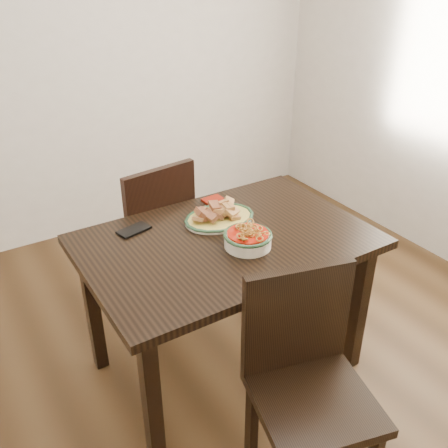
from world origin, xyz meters
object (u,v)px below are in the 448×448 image
dining_table (226,256)px  chair_far (152,228)px  smartphone (134,230)px  chair_near (306,372)px  noodle_bowl (248,237)px  fish_plate (219,212)px

dining_table → chair_far: chair_far is taller
dining_table → smartphone: (-0.32, 0.27, 0.10)m
chair_far → smartphone: bearing=49.7°
chair_far → dining_table: bearing=88.1°
chair_near → smartphone: bearing=121.9°
dining_table → noodle_bowl: noodle_bowl is taller
dining_table → noodle_bowl: 0.18m
fish_plate → smartphone: fish_plate is taller
chair_near → noodle_bowl: chair_near is taller
chair_far → noodle_bowl: size_ratio=4.21×
fish_plate → chair_near: bearing=-97.6°
chair_far → chair_near: size_ratio=1.00×
dining_table → chair_near: (-0.04, -0.62, -0.16)m
chair_far → smartphone: chair_far is taller
noodle_bowl → smartphone: 0.53m
dining_table → noodle_bowl: (0.04, -0.11, 0.14)m
dining_table → noodle_bowl: size_ratio=5.94×
noodle_bowl → chair_far: bearing=97.8°
chair_far → noodle_bowl: chair_far is taller
dining_table → fish_plate: fish_plate is taller
smartphone → noodle_bowl: bearing=-59.8°
chair_far → noodle_bowl: 0.84m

